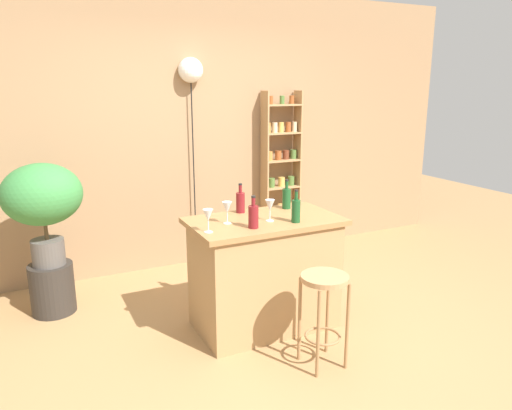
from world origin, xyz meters
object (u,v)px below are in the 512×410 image
object	(u,v)px
wine_glass_right	(227,208)
pendant_globe_light	(191,72)
bar_stool	(324,299)
bottle_vinegar	(287,198)
wine_glass_center	(270,206)
plant_stool	(52,288)
bottle_sauce_amber	(240,202)
bottle_soda_blue	(296,210)
potted_plant	(42,199)
spice_shelf	(281,173)
bottle_olive_oil	(253,216)
wine_glass_left	(208,216)

from	to	relation	value
wine_glass_right	pendant_globe_light	bearing A→B (deg)	79.81
bar_stool	wine_glass_right	xyz separation A→B (m)	(-0.41, 0.68, 0.52)
bottle_vinegar	wine_glass_center	bearing A→B (deg)	-137.72
plant_stool	wine_glass_right	world-z (taller)	wine_glass_right
bottle_sauce_amber	bottle_soda_blue	bearing A→B (deg)	-59.56
potted_plant	bottle_sauce_amber	xyz separation A→B (m)	(1.41, -0.74, -0.01)
bar_stool	bottle_sauce_amber	size ratio (longest dim) A/B	2.77
spice_shelf	potted_plant	distance (m)	2.52
bottle_olive_oil	wine_glass_left	xyz separation A→B (m)	(-0.32, 0.05, 0.03)
potted_plant	wine_glass_center	bearing A→B (deg)	-35.07
bottle_soda_blue	spice_shelf	bearing A→B (deg)	64.24
plant_stool	bottle_vinegar	world-z (taller)	bottle_vinegar
pendant_globe_light	plant_stool	bearing A→B (deg)	-159.27
bottle_olive_oil	wine_glass_center	xyz separation A→B (m)	(0.19, 0.10, 0.03)
plant_stool	pendant_globe_light	world-z (taller)	pendant_globe_light
spice_shelf	wine_glass_left	size ratio (longest dim) A/B	11.01
spice_shelf	wine_glass_left	world-z (taller)	spice_shelf
spice_shelf	bottle_soda_blue	size ratio (longest dim) A/B	7.34
bar_stool	bottle_soda_blue	size ratio (longest dim) A/B	2.66
plant_stool	wine_glass_center	xyz separation A→B (m)	(1.50, -1.05, 0.79)
bottle_soda_blue	bottle_olive_oil	xyz separation A→B (m)	(-0.35, 0.01, -0.00)
bar_stool	plant_stool	size ratio (longest dim) A/B	1.53
bottle_soda_blue	wine_glass_left	size ratio (longest dim) A/B	1.50
wine_glass_left	pendant_globe_light	size ratio (longest dim) A/B	0.08
bottle_soda_blue	bottle_vinegar	xyz separation A→B (m)	(0.14, 0.38, -0.00)
wine_glass_center	wine_glass_left	bearing A→B (deg)	-173.40
plant_stool	bottle_sauce_amber	bearing A→B (deg)	-27.60
bottle_olive_oil	pendant_globe_light	bearing A→B (deg)	84.95
plant_stool	wine_glass_left	bearing A→B (deg)	-48.34
bottle_vinegar	wine_glass_right	distance (m)	0.64
bottle_olive_oil	wine_glass_right	world-z (taller)	bottle_olive_oil
bottle_olive_oil	wine_glass_center	world-z (taller)	bottle_olive_oil
bottle_soda_blue	wine_glass_right	distance (m)	0.51
bottle_olive_oil	plant_stool	bearing A→B (deg)	138.59
potted_plant	bottle_soda_blue	size ratio (longest dim) A/B	3.44
bottle_soda_blue	bottle_sauce_amber	bearing A→B (deg)	120.44
spice_shelf	wine_glass_left	bearing A→B (deg)	-132.35
bottle_sauce_amber	wine_glass_left	distance (m)	0.56
wine_glass_left	plant_stool	bearing A→B (deg)	131.66
bar_stool	bottle_olive_oil	bearing A→B (deg)	119.48
bar_stool	bottle_vinegar	size ratio (longest dim) A/B	2.72
bottle_olive_oil	bottle_sauce_amber	world-z (taller)	same
bar_stool	potted_plant	distance (m)	2.36
bottle_soda_blue	wine_glass_right	size ratio (longest dim) A/B	1.50
bottle_olive_oil	wine_glass_right	distance (m)	0.22
wine_glass_center	plant_stool	bearing A→B (deg)	144.93
spice_shelf	bottle_soda_blue	bearing A→B (deg)	-115.76
bottle_soda_blue	wine_glass_right	world-z (taller)	bottle_soda_blue
plant_stool	bottle_olive_oil	world-z (taller)	bottle_olive_oil
bar_stool	wine_glass_center	size ratio (longest dim) A/B	3.98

